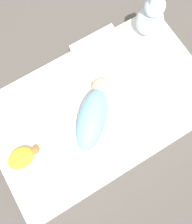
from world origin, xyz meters
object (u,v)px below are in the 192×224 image
Objects in this scene: bunny_plush at (151,17)px; turtle_plush at (22,157)px; swaddled_baby at (93,116)px; pillow at (102,55)px.

bunny_plush is 1.71× the size of turtle_plush.
turtle_plush is (-1.21, -0.37, -0.10)m from bunny_plush.
swaddled_baby is at bearing -1.03° from turtle_plush.
pillow is 0.95× the size of bunny_plush.
turtle_plush is at bearing 133.33° from swaddled_baby.
bunny_plush is at bearing 17.04° from turtle_plush.
swaddled_baby is 1.21× the size of bunny_plush.
bunny_plush is at bearing 3.85° from pillow.
pillow is at bearing 5.54° from swaddled_baby.
pillow is at bearing -176.15° from bunny_plush.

